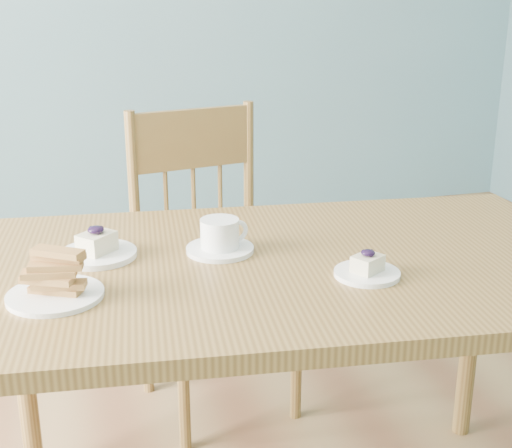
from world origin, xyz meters
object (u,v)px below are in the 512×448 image
dining_chair (212,261)px  cheesecake_plate_near (367,269)px  biscotti_plate (54,282)px  dining_table (284,291)px  cheesecake_plate_far (97,249)px  coffee_cup (220,238)px

dining_chair → cheesecake_plate_near: dining_chair is taller
dining_chair → biscotti_plate: bearing=-132.6°
dining_table → cheesecake_plate_far: size_ratio=8.64×
dining_table → biscotti_plate: bearing=-165.7°
dining_chair → cheesecake_plate_near: bearing=-89.1°
cheesecake_plate_far → dining_table: bearing=-18.2°
dining_chair → cheesecake_plate_far: (-0.38, -0.55, 0.28)m
cheesecake_plate_near → coffee_cup: (-0.26, 0.23, 0.02)m
coffee_cup → dining_chair: bearing=71.9°
dining_chair → cheesecake_plate_near: (0.16, -0.82, 0.28)m
dining_table → coffee_cup: 0.19m
dining_chair → cheesecake_plate_far: size_ratio=5.60×
coffee_cup → biscotti_plate: (-0.37, -0.16, 0.00)m
coffee_cup → biscotti_plate: 0.40m
dining_table → coffee_cup: bearing=151.4°
dining_table → biscotti_plate: size_ratio=7.95×
cheesecake_plate_near → coffee_cup: 0.35m
dining_table → coffee_cup: (-0.13, 0.09, 0.11)m
dining_table → dining_chair: size_ratio=1.54×
dining_chair → cheesecake_plate_far: bearing=-134.8°
cheesecake_plate_far → coffee_cup: 0.28m
cheesecake_plate_near → cheesecake_plate_far: size_ratio=0.80×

